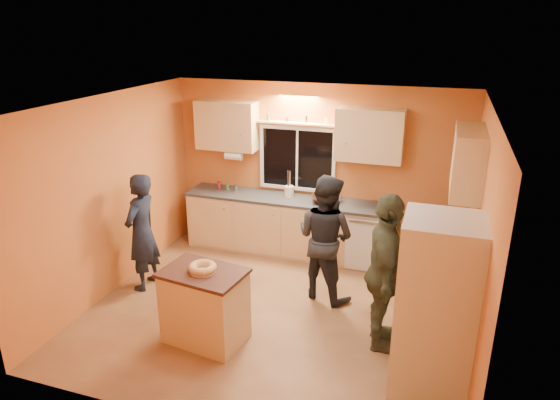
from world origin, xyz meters
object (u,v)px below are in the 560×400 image
at_px(island, 205,305).
at_px(person_right, 385,274).
at_px(refrigerator, 436,308).
at_px(person_center, 325,238).
at_px(person_left, 142,232).

xyz_separation_m(island, person_right, (1.90, 0.53, 0.45)).
distance_m(refrigerator, person_center, 1.97).
bearing_deg(island, refrigerator, 7.65).
bearing_deg(person_left, refrigerator, 77.84).
height_order(person_left, person_center, person_center).
height_order(refrigerator, person_center, refrigerator).
bearing_deg(island, person_center, 60.70).
height_order(person_center, person_right, person_right).
bearing_deg(person_left, island, 58.01).
xyz_separation_m(refrigerator, person_center, (-1.40, 1.38, -0.07)).
bearing_deg(person_right, refrigerator, -143.28).
xyz_separation_m(person_left, person_right, (3.23, -0.33, 0.09)).
bearing_deg(refrigerator, person_left, 167.19).
relative_size(island, person_center, 0.58).
bearing_deg(person_right, island, 96.73).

